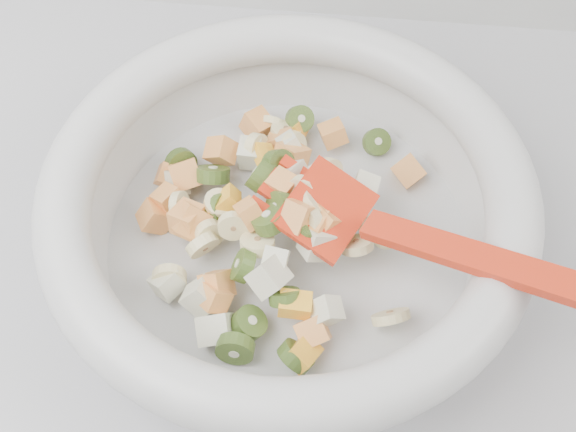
# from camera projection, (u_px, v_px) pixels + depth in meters

# --- Properties ---
(counter) EXTENTS (2.00, 0.60, 0.90)m
(counter) POSITION_uv_depth(u_px,v_px,m) (165.00, 412.00, 0.96)
(counter) COLOR #A3A2A7
(counter) RESTS_ON ground
(mixing_bowl) EXTENTS (0.43, 0.36, 0.13)m
(mixing_bowl) POSITION_uv_depth(u_px,v_px,m) (288.00, 210.00, 0.53)
(mixing_bowl) COLOR silver
(mixing_bowl) RESTS_ON counter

